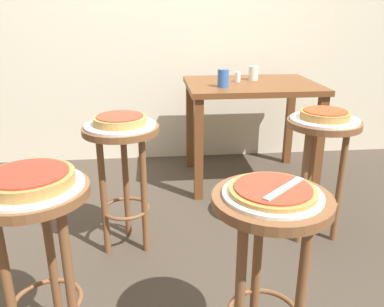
{
  "coord_description": "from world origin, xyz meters",
  "views": [
    {
      "loc": [
        -0.13,
        -1.88,
        1.3
      ],
      "look_at": [
        0.05,
        -0.11,
        0.65
      ],
      "focal_mm": 37.3,
      "sensor_mm": 36.0,
      "label": 1
    }
  ],
  "objects_px": {
    "serving_plate_foreground": "(273,194)",
    "pizza_middle": "(29,179)",
    "pizza_leftside": "(120,120)",
    "cup_far_edge": "(253,73)",
    "pizza_foreground": "(273,190)",
    "cup_near_edge": "(223,78)",
    "serving_plate_middle": "(30,186)",
    "pizza_rear": "(325,114)",
    "dining_table": "(251,99)",
    "stool_leftside": "(123,159)",
    "condiment_shaker": "(238,77)",
    "stool_foreground": "(269,244)",
    "pizza_server_knife": "(284,188)",
    "stool_rear": "(321,152)",
    "serving_plate_rear": "(324,119)",
    "serving_plate_leftside": "(120,125)",
    "stool_middle": "(37,234)"
  },
  "relations": [
    {
      "from": "pizza_foreground",
      "to": "cup_near_edge",
      "type": "distance_m",
      "value": 1.63
    },
    {
      "from": "pizza_leftside",
      "to": "dining_table",
      "type": "height_order",
      "value": "pizza_leftside"
    },
    {
      "from": "dining_table",
      "to": "serving_plate_foreground",
      "type": "bearing_deg",
      "value": -101.57
    },
    {
      "from": "condiment_shaker",
      "to": "pizza_middle",
      "type": "bearing_deg",
      "value": -122.9
    },
    {
      "from": "serving_plate_foreground",
      "to": "condiment_shaker",
      "type": "height_order",
      "value": "condiment_shaker"
    },
    {
      "from": "pizza_leftside",
      "to": "cup_far_edge",
      "type": "xyz_separation_m",
      "value": [
        0.95,
        1.0,
        0.07
      ]
    },
    {
      "from": "stool_foreground",
      "to": "serving_plate_leftside",
      "type": "distance_m",
      "value": 1.06
    },
    {
      "from": "serving_plate_foreground",
      "to": "dining_table",
      "type": "distance_m",
      "value": 1.81
    },
    {
      "from": "pizza_middle",
      "to": "cup_near_edge",
      "type": "bearing_deg",
      "value": 57.69
    },
    {
      "from": "pizza_middle",
      "to": "condiment_shaker",
      "type": "distance_m",
      "value": 1.98
    },
    {
      "from": "serving_plate_leftside",
      "to": "serving_plate_rear",
      "type": "relative_size",
      "value": 1.0
    },
    {
      "from": "pizza_middle",
      "to": "cup_far_edge",
      "type": "distance_m",
      "value": 2.12
    },
    {
      "from": "serving_plate_middle",
      "to": "stool_leftside",
      "type": "height_order",
      "value": "serving_plate_middle"
    },
    {
      "from": "serving_plate_foreground",
      "to": "serving_plate_middle",
      "type": "bearing_deg",
      "value": 169.72
    },
    {
      "from": "stool_foreground",
      "to": "serving_plate_rear",
      "type": "distance_m",
      "value": 1.06
    },
    {
      "from": "dining_table",
      "to": "serving_plate_rear",
      "type": "bearing_deg",
      "value": -77.66
    },
    {
      "from": "serving_plate_leftside",
      "to": "serving_plate_middle",
      "type": "bearing_deg",
      "value": -109.43
    },
    {
      "from": "stool_foreground",
      "to": "stool_rear",
      "type": "distance_m",
      "value": 1.04
    },
    {
      "from": "pizza_foreground",
      "to": "serving_plate_rear",
      "type": "height_order",
      "value": "pizza_foreground"
    },
    {
      "from": "serving_plate_foreground",
      "to": "pizza_server_knife",
      "type": "height_order",
      "value": "pizza_server_knife"
    },
    {
      "from": "pizza_foreground",
      "to": "pizza_middle",
      "type": "bearing_deg",
      "value": 169.72
    },
    {
      "from": "stool_leftside",
      "to": "cup_near_edge",
      "type": "distance_m",
      "value": 1.04
    },
    {
      "from": "pizza_middle",
      "to": "cup_far_edge",
      "type": "relative_size",
      "value": 2.91
    },
    {
      "from": "serving_plate_middle",
      "to": "pizza_middle",
      "type": "relative_size",
      "value": 1.2
    },
    {
      "from": "stool_middle",
      "to": "pizza_rear",
      "type": "height_order",
      "value": "pizza_rear"
    },
    {
      "from": "stool_foreground",
      "to": "serving_plate_middle",
      "type": "xyz_separation_m",
      "value": [
        -0.81,
        0.15,
        0.19
      ]
    },
    {
      "from": "stool_leftside",
      "to": "pizza_middle",
      "type": "bearing_deg",
      "value": -109.43
    },
    {
      "from": "pizza_middle",
      "to": "cup_near_edge",
      "type": "distance_m",
      "value": 1.74
    },
    {
      "from": "pizza_rear",
      "to": "cup_near_edge",
      "type": "relative_size",
      "value": 2.13
    },
    {
      "from": "stool_leftside",
      "to": "dining_table",
      "type": "relative_size",
      "value": 0.75
    },
    {
      "from": "serving_plate_foreground",
      "to": "stool_leftside",
      "type": "distance_m",
      "value": 1.06
    },
    {
      "from": "stool_rear",
      "to": "pizza_leftside",
      "type": "bearing_deg",
      "value": -179.97
    },
    {
      "from": "serving_plate_middle",
      "to": "pizza_leftside",
      "type": "distance_m",
      "value": 0.78
    },
    {
      "from": "pizza_middle",
      "to": "pizza_foreground",
      "type": "bearing_deg",
      "value": -10.28
    },
    {
      "from": "pizza_middle",
      "to": "pizza_rear",
      "type": "bearing_deg",
      "value": 28.3
    },
    {
      "from": "serving_plate_middle",
      "to": "pizza_leftside",
      "type": "xyz_separation_m",
      "value": [
        0.26,
        0.74,
        0.03
      ]
    },
    {
      "from": "serving_plate_foreground",
      "to": "condiment_shaker",
      "type": "bearing_deg",
      "value": 81.68
    },
    {
      "from": "serving_plate_leftside",
      "to": "pizza_rear",
      "type": "height_order",
      "value": "pizza_rear"
    },
    {
      "from": "pizza_server_knife",
      "to": "serving_plate_foreground",
      "type": "bearing_deg",
      "value": 104.26
    },
    {
      "from": "stool_leftside",
      "to": "pizza_server_knife",
      "type": "relative_size",
      "value": 3.28
    },
    {
      "from": "serving_plate_foreground",
      "to": "condiment_shaker",
      "type": "distance_m",
      "value": 1.83
    },
    {
      "from": "pizza_middle",
      "to": "pizza_server_knife",
      "type": "distance_m",
      "value": 0.86
    },
    {
      "from": "cup_near_edge",
      "to": "stool_middle",
      "type": "bearing_deg",
      "value": -122.31
    },
    {
      "from": "serving_plate_foreground",
      "to": "pizza_middle",
      "type": "relative_size",
      "value": 1.08
    },
    {
      "from": "stool_foreground",
      "to": "pizza_rear",
      "type": "relative_size",
      "value": 2.7
    },
    {
      "from": "pizza_middle",
      "to": "serving_plate_leftside",
      "type": "height_order",
      "value": "pizza_middle"
    },
    {
      "from": "condiment_shaker",
      "to": "stool_middle",
      "type": "bearing_deg",
      "value": -122.9
    },
    {
      "from": "condiment_shaker",
      "to": "serving_plate_middle",
      "type": "bearing_deg",
      "value": -122.9
    },
    {
      "from": "cup_near_edge",
      "to": "serving_plate_rear",
      "type": "bearing_deg",
      "value": -59.24
    },
    {
      "from": "dining_table",
      "to": "condiment_shaker",
      "type": "distance_m",
      "value": 0.19
    }
  ]
}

